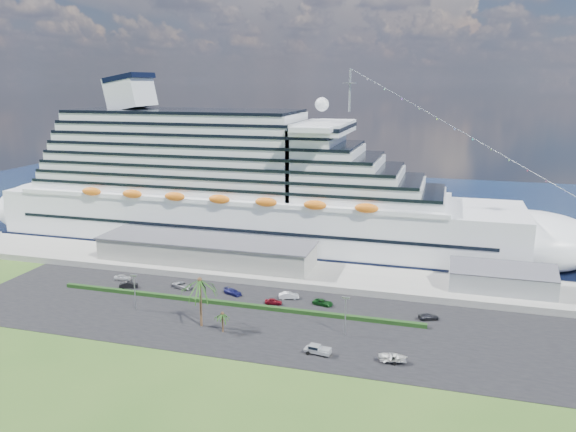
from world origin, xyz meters
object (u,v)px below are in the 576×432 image
(boat_trailer, at_px, (393,357))
(pickup_truck, at_px, (317,349))
(parked_car_3, at_px, (233,292))
(cruise_ship, at_px, (247,193))

(boat_trailer, bearing_deg, pickup_truck, -177.79)
(parked_car_3, relative_size, pickup_truck, 0.93)
(pickup_truck, bearing_deg, parked_car_3, 137.93)
(cruise_ship, distance_m, pickup_truck, 77.35)
(pickup_truck, relative_size, boat_trailer, 0.84)
(parked_car_3, height_order, pickup_truck, pickup_truck)
(parked_car_3, bearing_deg, pickup_truck, -110.06)
(cruise_ship, bearing_deg, boat_trailer, -51.30)
(parked_car_3, xyz_separation_m, boat_trailer, (40.73, -23.48, 0.44))
(cruise_ship, relative_size, boat_trailer, 30.67)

